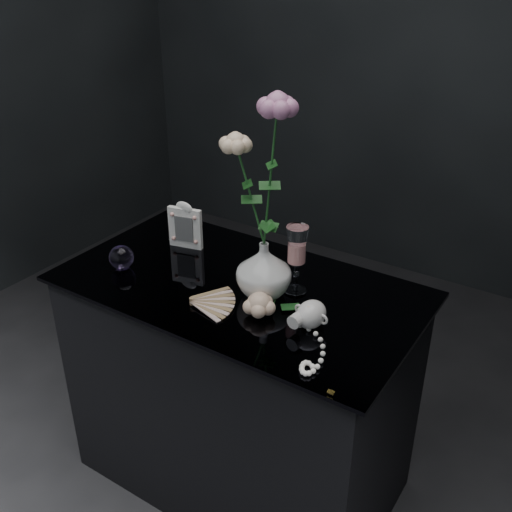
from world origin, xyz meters
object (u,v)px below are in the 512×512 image
Objects in this scene: paperweight at (121,257)px; picture_frame at (185,225)px; vase at (264,270)px; loose_rose at (259,304)px; pearl_jar at (311,313)px; wine_glass at (296,260)px.

picture_frame is at bearing 71.74° from paperweight.
vase is 0.11m from loose_rose.
vase is 0.20m from pearl_jar.
loose_rose is (-0.02, -0.15, -0.07)m from wine_glass.
vase is at bearing 167.70° from pearl_jar.
paperweight and pearl_jar have the same top height.
wine_glass is 1.05× the size of loose_rose.
paperweight is (-0.44, -0.11, -0.04)m from vase.
paperweight is 0.28× the size of pearl_jar.
paperweight is (-0.51, -0.17, -0.06)m from wine_glass.
vase is 0.62× the size of pearl_jar.
wine_glass is 0.18m from pearl_jar.
vase is at bearing 106.90° from loose_rose.
pearl_jar is at bearing -46.97° from wine_glass.
wine_glass is at bearing -19.08° from picture_frame.
paperweight reaches higher than loose_rose.
pearl_jar reaches higher than loose_rose.
picture_frame reaches higher than paperweight.
vase is 0.45m from paperweight.
wine_glass reaches higher than pearl_jar.
wine_glass is 0.17m from loose_rose.
vase is 0.84× the size of loose_rose.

